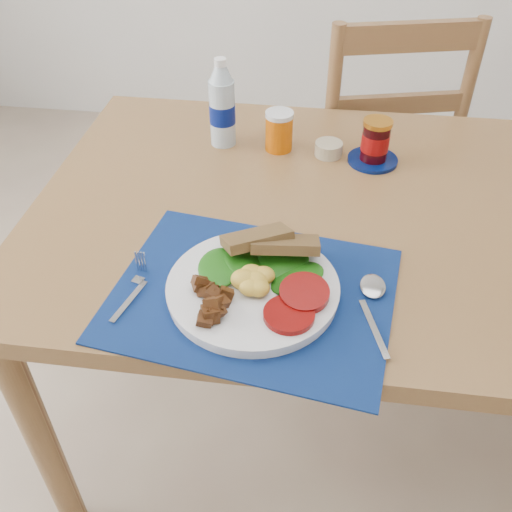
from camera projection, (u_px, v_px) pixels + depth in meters
The scene contains 11 objects.
ground at pixel (334, 481), 1.52m from camera, with size 4.00×4.00×0.00m, color gray.
table at pixel (364, 239), 1.24m from camera, with size 1.40×0.90×0.75m.
chair_far at pixel (379, 133), 1.76m from camera, with size 0.53×0.51×1.18m.
placemat at pixel (253, 294), 0.99m from camera, with size 0.48×0.37×0.00m, color #040632.
breakfast_plate at pixel (249, 286), 0.97m from camera, with size 0.29×0.29×0.07m.
fork at pixel (135, 288), 0.99m from camera, with size 0.04×0.15×0.00m.
spoon at pixel (373, 299), 0.97m from camera, with size 0.05×0.19×0.01m.
water_bottle at pixel (222, 108), 1.33m from camera, with size 0.06×0.06×0.21m.
juice_glass at pixel (279, 132), 1.34m from camera, with size 0.06×0.06×0.09m, color #C35405.
ramekin at pixel (329, 149), 1.34m from camera, with size 0.06×0.06×0.03m, color tan.
jam_on_saucer at pixel (375, 144), 1.29m from camera, with size 0.12×0.12×0.10m.
Camera 1 is at (-0.10, -0.79, 1.44)m, focal length 40.00 mm.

